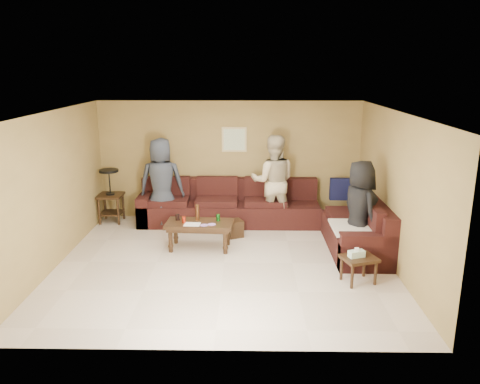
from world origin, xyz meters
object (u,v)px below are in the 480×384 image
Objects in this scene: side_table_right at (359,260)px; end_table_left at (110,195)px; waste_bin at (235,228)px; person_left at (162,183)px; person_right at (359,210)px; sectional_sofa at (269,216)px; person_middle at (273,181)px; coffee_table at (199,226)px.

end_table_left is at bearing 148.35° from side_table_right.
person_left is at bearing 157.33° from waste_bin.
end_table_left is 1.19m from person_left.
person_left is 1.08× the size of person_right.
waste_bin is at bearing -158.88° from sectional_sofa.
person_middle reaches higher than side_table_right.
coffee_table is 1.60m from person_left.
end_table_left reaches higher than sectional_sofa.
coffee_table is 0.91m from waste_bin.
person_middle reaches higher than waste_bin.
side_table_right is 2.91m from person_middle.
sectional_sofa is 2.76× the size of person_right.
person_middle reaches higher than sectional_sofa.
person_left reaches higher than coffee_table.
coffee_table is at bearing -134.96° from waste_bin.
side_table_right is 2.74m from waste_bin.
coffee_table is at bearing 63.21° from person_right.
side_table_right is (2.53, -1.33, -0.05)m from coffee_table.
waste_bin is (2.62, -0.85, -0.42)m from end_table_left.
coffee_table reaches higher than side_table_right.
person_left reaches higher than person_right.
person_right reaches higher than side_table_right.
coffee_table is 1.08× the size of end_table_left.
person_middle is (2.25, 0.04, 0.03)m from person_left.
waste_bin is (0.62, 0.62, -0.25)m from coffee_table.
person_left reaches higher than end_table_left.
end_table_left is at bearing -0.41° from person_middle.
person_right is at bearing -6.83° from coffee_table.
person_right reaches higher than end_table_left.
end_table_left is at bearing 162.03° from waste_bin.
sectional_sofa is 4.13× the size of end_table_left.
person_middle is (-1.16, 2.61, 0.58)m from side_table_right.
person_left is 0.97× the size of person_middle.
waste_bin is at bearing 45.04° from coffee_table.
sectional_sofa is 7.71× the size of side_table_right.
person_right is (1.46, -1.20, 0.52)m from sectional_sofa.
sectional_sofa is at bearing -10.17° from end_table_left.
person_middle is (0.76, 0.66, 0.78)m from waste_bin.
person_middle is 1.11× the size of person_right.
end_table_left is 0.60× the size of person_middle.
waste_bin is at bearing 46.12° from person_right.
waste_bin is 1.78m from person_left.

